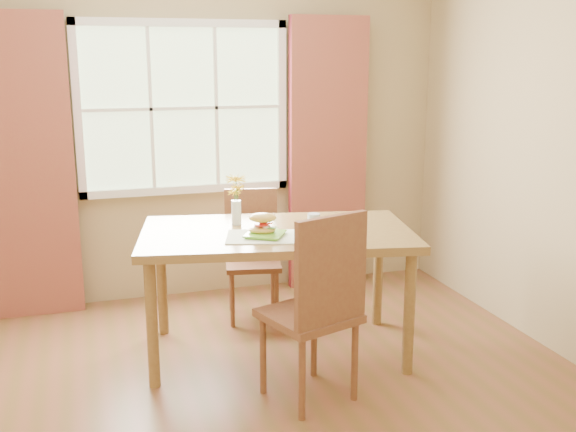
# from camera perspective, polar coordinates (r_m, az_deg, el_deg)

# --- Properties ---
(room) EXTENTS (4.24, 3.84, 2.74)m
(room) POSITION_cam_1_polar(r_m,az_deg,el_deg) (3.47, -3.98, 4.39)
(room) COLOR brown
(room) RESTS_ON ground
(window) EXTENTS (1.62, 0.06, 1.32)m
(window) POSITION_cam_1_polar(r_m,az_deg,el_deg) (5.28, -8.82, 9.01)
(window) COLOR beige
(window) RESTS_ON room
(curtain_left) EXTENTS (0.65, 0.08, 2.20)m
(curtain_left) POSITION_cam_1_polar(r_m,az_deg,el_deg) (5.18, -21.18, 3.73)
(curtain_left) COLOR maroon
(curtain_left) RESTS_ON room
(curtain_right) EXTENTS (0.65, 0.08, 2.20)m
(curtain_right) POSITION_cam_1_polar(r_m,az_deg,el_deg) (5.52, 3.39, 5.16)
(curtain_right) COLOR maroon
(curtain_right) RESTS_ON room
(dining_table) EXTENTS (1.84, 1.26, 0.82)m
(dining_table) POSITION_cam_1_polar(r_m,az_deg,el_deg) (4.25, -0.95, -2.32)
(dining_table) COLOR brown
(dining_table) RESTS_ON room
(chair_near) EXTENTS (0.58, 0.58, 1.09)m
(chair_near) POSITION_cam_1_polar(r_m,az_deg,el_deg) (3.66, 2.68, -7.25)
(chair_near) COLOR brown
(chair_near) RESTS_ON room
(chair_far) EXTENTS (0.46, 0.46, 0.94)m
(chair_far) POSITION_cam_1_polar(r_m,az_deg,el_deg) (4.97, -3.06, -2.71)
(chair_far) COLOR brown
(chair_far) RESTS_ON room
(placemat) EXTENTS (0.52, 0.44, 0.01)m
(placemat) POSITION_cam_1_polar(r_m,az_deg,el_deg) (4.07, -2.05, -1.76)
(placemat) COLOR #E5E8C5
(placemat) RESTS_ON dining_table
(plate) EXTENTS (0.30, 0.30, 0.01)m
(plate) POSITION_cam_1_polar(r_m,az_deg,el_deg) (4.07, -1.96, -1.63)
(plate) COLOR #67B72D
(plate) RESTS_ON placemat
(croissant_sandwich) EXTENTS (0.20, 0.16, 0.13)m
(croissant_sandwich) POSITION_cam_1_polar(r_m,az_deg,el_deg) (4.08, -2.18, -0.64)
(croissant_sandwich) COLOR #EBC250
(croissant_sandwich) RESTS_ON plate
(water_glass) EXTENTS (0.08, 0.08, 0.12)m
(water_glass) POSITION_cam_1_polar(r_m,az_deg,el_deg) (4.18, 2.19, -0.63)
(water_glass) COLOR silver
(water_glass) RESTS_ON dining_table
(flower_vase) EXTENTS (0.13, 0.13, 0.33)m
(flower_vase) POSITION_cam_1_polar(r_m,az_deg,el_deg) (4.34, -4.42, 1.79)
(flower_vase) COLOR silver
(flower_vase) RESTS_ON dining_table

